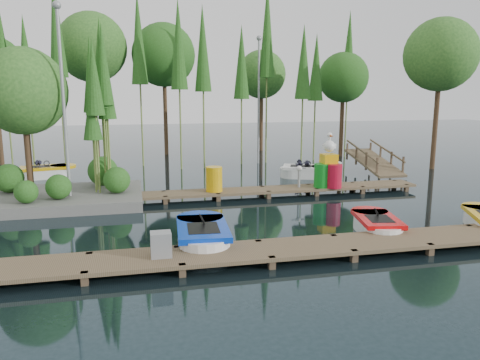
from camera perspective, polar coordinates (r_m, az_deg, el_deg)
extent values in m
plane|color=#1C2E35|center=(16.22, -1.33, -4.22)|extent=(90.00, 90.00, 0.00)
cube|color=brown|center=(11.96, 3.03, -8.54)|extent=(18.00, 1.50, 0.10)
cube|color=#4C3A29|center=(11.10, -18.38, -11.81)|extent=(0.16, 0.16, 0.50)
cube|color=#4C3A29|center=(12.27, -17.84, -9.56)|extent=(0.16, 0.16, 0.50)
cube|color=#4C3A29|center=(11.08, -7.03, -11.35)|extent=(0.16, 0.16, 0.50)
cube|color=#4C3A29|center=(12.25, -7.65, -9.15)|extent=(0.16, 0.16, 0.50)
cube|color=#4C3A29|center=(11.47, 3.90, -10.50)|extent=(0.16, 0.16, 0.50)
cube|color=#4C3A29|center=(12.60, 2.23, -8.48)|extent=(0.16, 0.16, 0.50)
cube|color=#4C3A29|center=(12.23, 13.72, -9.41)|extent=(0.16, 0.16, 0.50)
cube|color=#4C3A29|center=(13.30, 11.29, -7.64)|extent=(0.16, 0.16, 0.50)
cube|color=#4C3A29|center=(13.30, 22.13, -8.25)|extent=(0.16, 0.16, 0.50)
cube|color=#4C3A29|center=(14.29, 19.25, -6.74)|extent=(0.16, 0.16, 0.50)
cube|color=#4C3A29|center=(15.51, 26.04, -5.87)|extent=(0.16, 0.16, 0.50)
cube|color=brown|center=(18.74, 0.13, -1.36)|extent=(15.00, 1.20, 0.10)
cube|color=#4C3A29|center=(18.11, -22.00, -3.26)|extent=(0.16, 0.16, 0.50)
cube|color=#4C3A29|center=(19.03, -21.56, -2.57)|extent=(0.16, 0.16, 0.50)
cube|color=#4C3A29|center=(17.88, -15.57, -3.02)|extent=(0.16, 0.16, 0.50)
cube|color=#4C3A29|center=(18.82, -15.45, -2.33)|extent=(0.16, 0.16, 0.50)
cube|color=#4C3A29|center=(17.89, -9.07, -2.75)|extent=(0.16, 0.16, 0.50)
cube|color=#4C3A29|center=(18.82, -9.27, -2.07)|extent=(0.16, 0.16, 0.50)
cube|color=#4C3A29|center=(18.13, -2.66, -2.44)|extent=(0.16, 0.16, 0.50)
cube|color=#4C3A29|center=(19.05, -3.17, -1.79)|extent=(0.16, 0.16, 0.50)
cube|color=#4C3A29|center=(18.58, 3.51, -2.12)|extent=(0.16, 0.16, 0.50)
cube|color=#4C3A29|center=(19.48, 2.72, -1.50)|extent=(0.16, 0.16, 0.50)
cube|color=#4C3A29|center=(19.24, 9.32, -1.79)|extent=(0.16, 0.16, 0.50)
cube|color=#4C3A29|center=(20.11, 8.30, -1.21)|extent=(0.16, 0.16, 0.50)
cube|color=#4C3A29|center=(20.08, 14.70, -1.47)|extent=(0.16, 0.16, 0.50)
cube|color=#4C3A29|center=(20.92, 13.49, -0.93)|extent=(0.16, 0.16, 0.50)
cube|color=#4C3A29|center=(21.09, 19.59, -1.17)|extent=(0.16, 0.16, 0.50)
cube|color=#4C3A29|center=(21.89, 18.26, -0.67)|extent=(0.16, 0.16, 0.50)
cube|color=#62625E|center=(19.00, -21.28, -2.16)|extent=(6.20, 4.20, 0.42)
sphere|color=#2A601E|center=(19.79, -26.35, 0.19)|extent=(1.10, 1.10, 1.10)
sphere|color=#2A601E|center=(17.87, -21.24, -0.78)|extent=(0.90, 0.90, 0.90)
sphere|color=#2A601E|center=(19.85, -16.39, 1.06)|extent=(1.20, 1.20, 1.20)
sphere|color=#2A601E|center=(17.68, -24.62, -1.33)|extent=(0.80, 0.80, 0.80)
sphere|color=#2A601E|center=(18.26, -14.78, 0.00)|extent=(1.00, 1.00, 1.00)
cylinder|color=#462F1D|center=(19.27, -24.43, 3.28)|extent=(0.24, 0.24, 3.60)
sphere|color=#3A7028|center=(19.14, -24.95, 9.82)|extent=(3.20, 3.20, 3.20)
cylinder|color=olive|center=(18.98, -16.38, 6.64)|extent=(0.07, 0.07, 5.93)
cone|color=#2A601E|center=(18.96, -16.72, 12.91)|extent=(0.70, 0.70, 2.97)
cylinder|color=olive|center=(18.85, -17.36, 6.15)|extent=(0.07, 0.07, 5.66)
cone|color=#2A601E|center=(18.81, -17.71, 12.18)|extent=(0.70, 0.70, 2.83)
cylinder|color=olive|center=(19.02, -15.75, 5.62)|extent=(0.07, 0.07, 5.22)
cone|color=#2A601E|center=(18.95, -16.04, 11.12)|extent=(0.70, 0.70, 2.61)
cylinder|color=olive|center=(18.23, -17.09, 5.81)|extent=(0.07, 0.07, 5.53)
cone|color=#2A601E|center=(18.17, -17.43, 11.90)|extent=(0.70, 0.70, 2.76)
cylinder|color=olive|center=(18.44, -17.38, 3.48)|extent=(0.07, 0.07, 4.01)
cone|color=#2A601E|center=(18.32, -17.63, 7.83)|extent=(0.70, 0.70, 2.01)
cylinder|color=olive|center=(18.85, -16.03, 6.91)|extent=(0.07, 0.07, 6.11)
cone|color=#2A601E|center=(18.84, -16.38, 13.40)|extent=(0.70, 0.70, 3.05)
cylinder|color=#462F1D|center=(27.35, 22.81, 7.54)|extent=(0.26, 0.26, 6.06)
sphere|color=#3A7028|center=(27.38, 23.28, 13.87)|extent=(3.81, 3.81, 3.81)
cylinder|color=#462F1D|center=(30.95, 12.31, 7.47)|extent=(0.26, 0.26, 5.02)
sphere|color=#2A601E|center=(30.91, 12.50, 12.12)|extent=(3.16, 3.16, 3.16)
cylinder|color=#462F1D|center=(33.28, 2.61, 8.17)|extent=(0.26, 0.26, 5.31)
sphere|color=#3A7028|center=(33.26, 2.65, 12.75)|extent=(3.34, 3.34, 3.34)
cylinder|color=#462F1D|center=(31.46, -9.11, 8.94)|extent=(0.26, 0.26, 6.46)
sphere|color=#2A601E|center=(31.53, -9.29, 14.82)|extent=(4.06, 4.06, 4.06)
cylinder|color=#462F1D|center=(31.44, -17.27, 8.95)|extent=(0.26, 0.26, 6.85)
sphere|color=#3A7028|center=(31.54, -17.63, 15.18)|extent=(4.31, 4.31, 4.31)
cylinder|color=olive|center=(28.60, -26.63, 9.67)|extent=(0.09, 0.09, 8.36)
cone|color=#2A601E|center=(28.69, -27.04, 14.33)|extent=(0.90, 0.90, 4.60)
cylinder|color=olive|center=(26.07, -24.31, 8.87)|extent=(0.09, 0.09, 7.48)
cone|color=#2A601E|center=(26.11, -24.68, 13.45)|extent=(0.90, 0.90, 4.11)
cylinder|color=olive|center=(26.41, -21.12, 11.49)|extent=(0.09, 0.09, 9.66)
cone|color=#2A601E|center=(26.61, -21.53, 17.31)|extent=(0.90, 0.90, 5.31)
cylinder|color=olive|center=(27.22, -16.38, 9.66)|extent=(0.09, 0.09, 7.69)
cone|color=#2A601E|center=(27.28, -16.63, 14.18)|extent=(0.90, 0.90, 4.23)
cylinder|color=olive|center=(26.83, -12.06, 11.23)|extent=(0.09, 0.09, 8.99)
cone|color=#2A601E|center=(26.97, -12.28, 16.58)|extent=(0.90, 0.90, 4.94)
cylinder|color=olive|center=(25.33, -7.37, 10.78)|extent=(0.09, 0.09, 8.44)
cone|color=#2A601E|center=(25.44, -7.50, 16.11)|extent=(0.90, 0.90, 4.64)
cylinder|color=olive|center=(25.62, -4.49, 10.60)|extent=(0.09, 0.09, 8.22)
cone|color=#2A601E|center=(25.71, -4.56, 15.73)|extent=(0.90, 0.90, 4.52)
cylinder|color=olive|center=(26.91, 0.19, 9.78)|extent=(0.09, 0.09, 7.41)
cone|color=#2A601E|center=(26.95, 0.19, 14.19)|extent=(0.90, 0.90, 4.07)
cylinder|color=olive|center=(27.52, 3.27, 12.25)|extent=(0.09, 0.09, 9.77)
cone|color=#2A601E|center=(27.72, 3.33, 17.92)|extent=(0.90, 0.90, 5.38)
cylinder|color=olive|center=(26.86, 7.64, 9.68)|extent=(0.09, 0.09, 7.40)
cone|color=#2A601E|center=(26.90, 7.75, 14.10)|extent=(0.90, 0.90, 4.07)
cylinder|color=olive|center=(28.85, 9.14, 9.46)|extent=(0.09, 0.09, 7.14)
cone|color=#2A601E|center=(28.87, 9.26, 13.42)|extent=(0.90, 0.90, 3.93)
cylinder|color=olive|center=(30.78, 12.94, 10.77)|extent=(0.09, 0.09, 8.61)
cone|color=#2A601E|center=(30.88, 13.14, 15.24)|extent=(0.90, 0.90, 4.74)
cylinder|color=gray|center=(18.02, -20.65, 7.89)|extent=(0.12, 0.12, 7.00)
sphere|color=gray|center=(18.23, -21.45, 19.24)|extent=(0.30, 0.30, 0.30)
cylinder|color=gray|center=(27.30, 2.29, 9.36)|extent=(0.12, 0.12, 7.00)
sphere|color=gray|center=(27.44, 2.35, 16.90)|extent=(0.30, 0.30, 0.30)
cube|color=brown|center=(25.25, 15.99, 2.10)|extent=(1.50, 3.94, 0.95)
cube|color=#4C3A29|center=(23.52, 16.36, 1.55)|extent=(0.08, 0.08, 0.90)
cube|color=#4C3A29|center=(24.46, 15.13, 2.22)|extent=(0.08, 0.08, 0.90)
cube|color=#4C3A29|center=(25.41, 13.99, 2.84)|extent=(0.08, 0.08, 0.90)
cube|color=#4C3A29|center=(26.37, 12.93, 3.41)|extent=(0.08, 0.08, 0.90)
cube|color=brown|center=(24.84, 14.64, 3.42)|extent=(0.06, 3.54, 0.83)
cube|color=#4C3A29|center=(24.23, 19.26, 1.65)|extent=(0.08, 0.08, 0.90)
cube|color=#4C3A29|center=(25.15, 17.95, 2.30)|extent=(0.08, 0.08, 0.90)
cube|color=#4C3A29|center=(26.07, 16.74, 2.90)|extent=(0.08, 0.08, 0.90)
cube|color=#4C3A29|center=(27.01, 15.61, 3.46)|extent=(0.08, 0.08, 0.90)
cube|color=brown|center=(25.51, 17.44, 3.47)|extent=(0.06, 3.54, 0.83)
cube|color=white|center=(12.84, -4.56, -7.32)|extent=(1.42, 1.43, 0.61)
cylinder|color=white|center=(13.48, -4.77, -6.43)|extent=(1.42, 1.42, 0.61)
cylinder|color=white|center=(12.21, -4.33, -8.29)|extent=(1.42, 1.42, 0.61)
cube|color=#0732B7|center=(12.74, -4.59, -5.90)|extent=(1.52, 2.41, 0.16)
cylinder|color=#0732B7|center=(13.68, -4.89, -4.73)|extent=(1.45, 1.45, 0.16)
cube|color=black|center=(12.52, -4.52, -5.97)|extent=(0.90, 1.15, 0.07)
torus|color=black|center=(12.84, -4.66, -4.74)|extent=(0.19, 0.32, 0.29)
cube|color=white|center=(14.61, 16.36, -5.63)|extent=(1.30, 1.31, 0.50)
cylinder|color=white|center=(15.12, 15.73, -5.04)|extent=(1.30, 1.30, 0.50)
cylinder|color=white|center=(14.10, 17.03, -6.26)|extent=(1.30, 1.30, 0.50)
cube|color=red|center=(14.54, 16.41, -4.59)|extent=(1.49, 2.11, 0.13)
cylinder|color=red|center=(15.28, 15.51, -3.79)|extent=(1.33, 1.33, 0.13)
cube|color=black|center=(14.36, 16.64, -4.62)|extent=(0.85, 1.03, 0.06)
torus|color=black|center=(14.62, 16.29, -3.75)|extent=(0.19, 0.28, 0.24)
cube|color=white|center=(24.84, -22.77, 0.71)|extent=(1.46, 1.46, 0.56)
cylinder|color=white|center=(24.87, -21.37, 0.83)|extent=(1.45, 1.45, 0.56)
cylinder|color=white|center=(24.82, -24.18, 0.59)|extent=(1.45, 1.45, 0.56)
cube|color=#D9A20B|center=(24.79, -22.82, 1.40)|extent=(2.33, 1.68, 0.14)
cylinder|color=#D9A20B|center=(24.85, -20.78, 1.57)|extent=(1.48, 1.48, 0.14)
cube|color=black|center=(24.77, -23.30, 1.47)|extent=(1.14, 0.96, 0.06)
torus|color=black|center=(24.77, -22.51, 1.89)|extent=(0.31, 0.21, 0.27)
imported|color=#1E1E2D|center=(24.74, -23.46, 2.02)|extent=(0.50, 0.42, 0.99)
cube|color=white|center=(23.21, 7.89, 0.80)|extent=(1.57, 1.56, 0.55)
cylinder|color=white|center=(23.21, 9.39, 0.76)|extent=(1.56, 1.56, 0.55)
cylinder|color=white|center=(23.22, 6.39, 0.84)|extent=(1.56, 1.56, 0.55)
cube|color=white|center=(23.16, 7.91, 1.53)|extent=(2.40, 1.91, 0.14)
cylinder|color=white|center=(23.17, 10.09, 1.47)|extent=(1.59, 1.59, 0.14)
cube|color=black|center=(23.15, 7.41, 1.66)|extent=(1.20, 1.06, 0.06)
torus|color=black|center=(23.13, 8.29, 2.01)|extent=(0.31, 0.24, 0.27)
imported|color=#1E1E2D|center=(23.12, 7.30, 2.16)|extent=(0.48, 0.43, 0.90)
imported|color=#1E1E2D|center=(23.47, 8.18, 2.12)|extent=(0.38, 0.32, 0.68)
cube|color=gray|center=(11.45, -9.61, -7.74)|extent=(0.49, 0.42, 0.60)
cylinder|color=#D9A20B|center=(18.42, -3.19, 0.12)|extent=(0.65, 0.65, 0.98)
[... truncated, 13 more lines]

